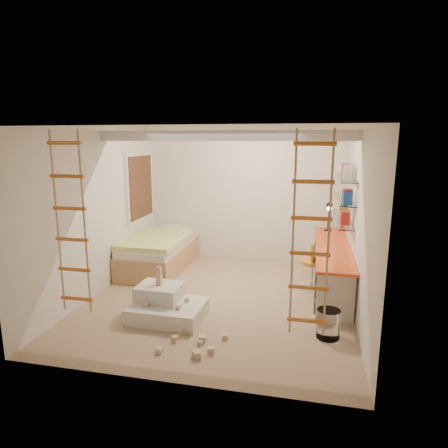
% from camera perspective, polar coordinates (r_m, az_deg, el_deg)
% --- Properties ---
extents(floor, '(4.50, 4.50, 0.00)m').
position_cam_1_polar(floor, '(6.40, -0.59, -10.68)').
color(floor, tan).
rests_on(floor, ground).
extents(ceiling_beam, '(4.00, 0.18, 0.16)m').
position_cam_1_polar(ceiling_beam, '(6.19, -0.00, 12.50)').
color(ceiling_beam, white).
rests_on(ceiling_beam, ceiling).
extents(window_frame, '(0.06, 1.15, 1.35)m').
position_cam_1_polar(window_frame, '(8.02, -12.02, 5.20)').
color(window_frame, white).
rests_on(window_frame, wall_left).
extents(window_blind, '(0.02, 1.00, 1.20)m').
position_cam_1_polar(window_blind, '(8.00, -11.75, 5.19)').
color(window_blind, '#4C2D1E').
rests_on(window_blind, window_frame).
extents(rope_ladder_left, '(0.41, 0.04, 2.13)m').
position_cam_1_polar(rope_ladder_left, '(4.91, -21.04, -0.01)').
color(rope_ladder_left, '#C16F20').
rests_on(rope_ladder_left, ceiling).
extents(rope_ladder_right, '(0.41, 0.04, 2.13)m').
position_cam_1_polar(rope_ladder_right, '(4.11, 12.28, -1.73)').
color(rope_ladder_right, '#C37821').
rests_on(rope_ladder_right, ceiling).
extents(waste_bin, '(0.30, 0.30, 0.37)m').
position_cam_1_polar(waste_bin, '(5.36, 14.66, -13.63)').
color(waste_bin, white).
rests_on(waste_bin, floor).
extents(desk, '(0.56, 2.80, 0.75)m').
position_cam_1_polar(desk, '(6.93, 15.11, -5.73)').
color(desk, '#EB4D1B').
rests_on(desk, floor).
extents(shelves, '(0.25, 1.80, 0.71)m').
position_cam_1_polar(shelves, '(6.96, 16.78, 3.52)').
color(shelves, white).
rests_on(shelves, wall_right).
extents(bed, '(1.02, 2.00, 0.69)m').
position_cam_1_polar(bed, '(7.82, -9.18, -4.00)').
color(bed, '#AD7F51').
rests_on(bed, floor).
extents(task_lamp, '(0.14, 0.36, 0.57)m').
position_cam_1_polar(task_lamp, '(7.69, 14.78, 1.66)').
color(task_lamp, black).
rests_on(task_lamp, desk).
extents(swivel_chair, '(0.51, 0.51, 0.80)m').
position_cam_1_polar(swivel_chair, '(6.89, 12.44, -6.65)').
color(swivel_chair, '#C48525').
rests_on(swivel_chair, floor).
extents(play_platform, '(1.01, 0.80, 0.44)m').
position_cam_1_polar(play_platform, '(5.80, -8.33, -11.45)').
color(play_platform, silver).
rests_on(play_platform, floor).
extents(toy_blocks, '(1.22, 1.11, 0.71)m').
position_cam_1_polar(toy_blocks, '(5.30, -6.16, -13.43)').
color(toy_blocks, '#CCB284').
rests_on(toy_blocks, floor).
extents(books, '(0.14, 0.70, 0.92)m').
position_cam_1_polar(books, '(6.94, 16.85, 4.65)').
color(books, red).
rests_on(books, shelves).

